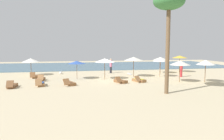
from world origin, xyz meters
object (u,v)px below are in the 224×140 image
(lounger_1, at_px, (12,86))
(umbrella_8, at_px, (31,60))
(umbrella_6, at_px, (206,62))
(palm_0, at_px, (169,5))
(umbrella_3, at_px, (77,62))
(dog, at_px, (61,73))
(lounger_5, at_px, (41,84))
(surfboard, at_px, (129,74))
(umbrella_1, at_px, (161,59))
(lounger_0, at_px, (70,83))
(lounger_4, at_px, (120,81))
(umbrella_0, at_px, (160,59))
(lounger_2, at_px, (35,76))
(umbrella_4, at_px, (180,63))
(person_0, at_px, (111,66))
(umbrella_7, at_px, (180,57))
(person_1, at_px, (181,69))
(lounger_3, at_px, (41,79))
(umbrella_5, at_px, (105,60))
(lounger_6, at_px, (139,80))
(umbrella_2, at_px, (134,59))

(lounger_1, bearing_deg, umbrella_8, 89.12)
(umbrella_6, relative_size, palm_0, 0.30)
(umbrella_3, bearing_deg, dog, 112.63)
(lounger_5, relative_size, surfboard, 0.82)
(umbrella_1, xyz_separation_m, palm_0, (-4.44, -11.73, 4.60))
(lounger_0, xyz_separation_m, lounger_5, (-2.58, 0.12, 0.01))
(umbrella_1, distance_m, lounger_4, 9.58)
(umbrella_0, distance_m, dog, 12.81)
(umbrella_0, distance_m, lounger_2, 14.63)
(umbrella_3, bearing_deg, lounger_0, -101.49)
(umbrella_1, bearing_deg, umbrella_8, 177.28)
(dog, bearing_deg, lounger_2, -130.70)
(umbrella_4, relative_size, palm_0, 0.29)
(umbrella_4, xyz_separation_m, person_0, (-5.59, 8.37, -0.95))
(umbrella_0, distance_m, lounger_4, 6.68)
(umbrella_3, bearing_deg, umbrella_1, 16.24)
(umbrella_3, xyz_separation_m, lounger_2, (-4.73, 1.77, -1.68))
(umbrella_7, relative_size, person_0, 1.19)
(umbrella_1, relative_size, umbrella_6, 0.97)
(person_1, bearing_deg, lounger_4, -161.02)
(lounger_1, height_order, dog, lounger_1)
(lounger_3, relative_size, surfboard, 0.81)
(umbrella_8, height_order, dog, umbrella_8)
(umbrella_6, xyz_separation_m, person_1, (-0.52, 3.86, -1.04))
(umbrella_0, xyz_separation_m, umbrella_7, (4.45, 3.73, 0.08))
(umbrella_3, xyz_separation_m, umbrella_5, (2.99, -0.68, 0.22))
(umbrella_6, distance_m, lounger_3, 16.93)
(umbrella_7, relative_size, lounger_0, 1.30)
(umbrella_3, distance_m, lounger_1, 7.09)
(umbrella_8, bearing_deg, lounger_4, -36.60)
(umbrella_6, height_order, lounger_4, umbrella_6)
(umbrella_1, height_order, lounger_4, umbrella_1)
(umbrella_3, xyz_separation_m, surfboard, (6.76, 3.09, -1.81))
(lounger_1, bearing_deg, umbrella_4, 0.60)
(lounger_6, height_order, dog, lounger_6)
(umbrella_7, bearing_deg, umbrella_2, -157.31)
(lounger_3, distance_m, lounger_4, 8.41)
(umbrella_5, relative_size, lounger_5, 1.30)
(umbrella_4, distance_m, palm_0, 7.50)
(lounger_5, bearing_deg, lounger_1, -168.57)
(lounger_4, distance_m, palm_0, 8.67)
(umbrella_1, xyz_separation_m, surfboard, (-4.29, -0.13, -1.94))
(umbrella_6, bearing_deg, lounger_4, 172.30)
(umbrella_0, relative_size, person_0, 1.19)
(umbrella_3, height_order, umbrella_5, umbrella_5)
(umbrella_5, relative_size, lounger_4, 1.28)
(lounger_2, bearing_deg, lounger_6, -23.62)
(umbrella_2, bearing_deg, umbrella_5, -159.38)
(lounger_0, bearing_deg, umbrella_4, -0.99)
(umbrella_6, relative_size, person_1, 1.19)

